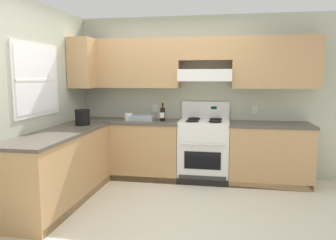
% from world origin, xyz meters
% --- Properties ---
extents(ground_plane, '(7.04, 7.04, 0.00)m').
position_xyz_m(ground_plane, '(0.00, 0.00, 0.00)').
color(ground_plane, beige).
extents(wall_back, '(4.68, 0.57, 2.55)m').
position_xyz_m(wall_back, '(0.41, 1.53, 1.48)').
color(wall_back, '#B7BAA3').
rests_on(wall_back, ground_plane).
extents(wall_left, '(0.47, 4.00, 2.55)m').
position_xyz_m(wall_left, '(-1.59, 0.23, 1.34)').
color(wall_left, '#B7BAA3').
rests_on(wall_left, ground_plane).
extents(counter_back_run, '(3.60, 0.65, 0.91)m').
position_xyz_m(counter_back_run, '(0.20, 1.24, 0.45)').
color(counter_back_run, tan).
rests_on(counter_back_run, ground_plane).
extents(counter_left_run, '(0.63, 1.91, 0.91)m').
position_xyz_m(counter_left_run, '(-1.24, -0.00, 0.45)').
color(counter_left_run, tan).
rests_on(counter_left_run, ground_plane).
extents(stove, '(0.76, 0.62, 1.20)m').
position_xyz_m(stove, '(0.48, 1.25, 0.48)').
color(stove, white).
rests_on(stove, ground_plane).
extents(wine_bottle, '(0.08, 0.08, 0.31)m').
position_xyz_m(wine_bottle, '(-0.16, 1.26, 1.03)').
color(wine_bottle, black).
rests_on(wine_bottle, counter_back_run).
extents(bowl, '(0.38, 0.24, 0.08)m').
position_xyz_m(bowl, '(-0.49, 1.25, 0.94)').
color(bowl, '#9EADB7').
rests_on(bowl, counter_back_run).
extents(bucket, '(0.22, 0.22, 0.22)m').
position_xyz_m(bucket, '(-1.20, 0.61, 1.03)').
color(bucket, black).
rests_on(bucket, counter_left_run).
extents(paper_towel_roll, '(0.12, 0.12, 0.11)m').
position_xyz_m(paper_towel_roll, '(-0.70, 1.21, 0.97)').
color(paper_towel_roll, white).
rests_on(paper_towel_roll, counter_back_run).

